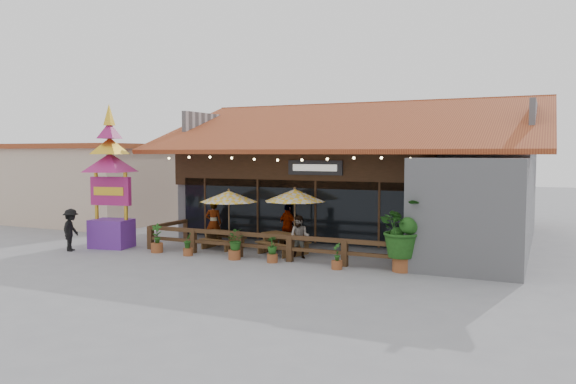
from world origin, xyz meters
The scene contains 19 objects.
ground centered at (0.00, 0.00, 0.00)m, with size 100.00×100.00×0.00m, color gray.
restaurant_building centered at (0.26, 6.61, 2.21)m, with size 15.50×14.73×6.09m.
patio_railing centered at (-2.25, -0.27, 0.61)m, with size 10.00×2.60×0.92m.
neighbor_building centered at (-15.00, 6.00, 2.14)m, with size 8.40×8.40×4.22m.
umbrella_left centered at (-3.58, 0.58, 2.08)m, with size 2.84×2.84×2.39m.
umbrella_right centered at (-1.00, 1.03, 2.17)m, with size 2.67×2.67×2.49m.
picnic_table_left centered at (-3.99, 0.79, 0.46)m, with size 1.58×1.42×0.69m.
picnic_table_right centered at (-1.33, 0.71, 0.52)m, with size 1.98×1.85×0.77m.
thai_sign_tower centered at (-8.13, -0.86, 3.23)m, with size 2.60×2.60×6.11m.
tropical_plant centered at (3.43, -0.49, 1.33)m, with size 2.23×2.23×2.33m.
diner_a centered at (-4.79, 1.36, 0.91)m, with size 0.66×0.43×1.81m, color #382012.
diner_b centered at (-0.44, 0.21, 0.77)m, with size 0.75×0.58×1.53m, color #382012.
diner_c centered at (-1.59, 1.70, 0.90)m, with size 1.05×0.44×1.79m, color #382012.
pedestrian centered at (-9.00, -2.12, 0.81)m, with size 1.05×0.60×1.63m, color black.
planter_a centered at (-5.80, -1.00, 0.46)m, with size 0.46×0.45×1.10m.
planter_b centered at (-4.35, -1.06, 0.39)m, with size 0.35×0.35×0.86m.
planter_c centered at (-2.43, -0.99, 0.59)m, with size 0.77×0.71×1.05m.
planter_d centered at (-0.97, -0.92, 0.44)m, with size 0.48×0.48×0.91m.
planter_e centered at (1.42, -1.02, 0.36)m, with size 0.36×0.37×0.87m.
Camera 1 is at (7.54, -17.95, 3.76)m, focal length 35.00 mm.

